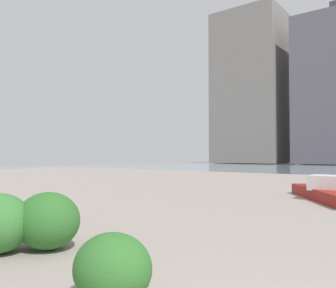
# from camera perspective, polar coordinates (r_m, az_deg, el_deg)

# --- Properties ---
(building_annex) EXTENTS (12.95, 12.27, 29.55)m
(building_annex) POSITION_cam_1_polar(r_m,az_deg,el_deg) (72.30, 13.71, 8.79)
(building_annex) COLOR gray
(building_annex) RESTS_ON ground
(shrub_round) EXTENTS (1.08, 0.97, 0.92)m
(shrub_round) POSITION_cam_1_polar(r_m,az_deg,el_deg) (6.02, -19.19, -11.85)
(shrub_round) COLOR #2D6628
(shrub_round) RESTS_ON ground
(shrub_wide) EXTENTS (0.85, 0.76, 0.72)m
(shrub_wide) POSITION_cam_1_polar(r_m,az_deg,el_deg) (3.78, -9.14, -19.60)
(shrub_wide) COLOR #2D6628
(shrub_wide) RESTS_ON ground
(boat) EXTENTS (3.83, 4.63, 0.95)m
(boat) POSITION_cam_1_polar(r_m,az_deg,el_deg) (12.90, 25.98, -7.45)
(boat) COLOR maroon
(boat) RESTS_ON ground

